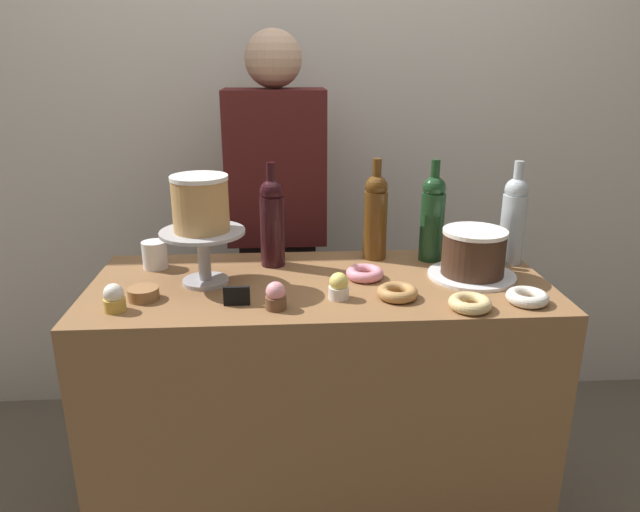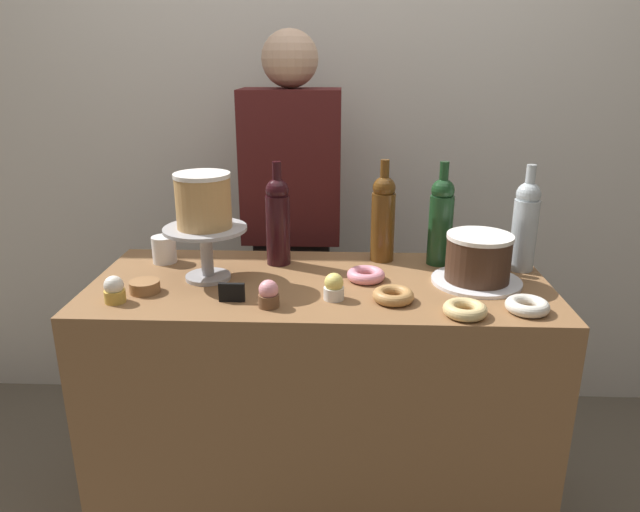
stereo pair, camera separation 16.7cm
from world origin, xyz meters
The scene contains 21 objects.
back_wall centered at (0.00, 0.86, 1.30)m, with size 6.00×0.05×2.60m.
display_counter centered at (0.00, 0.00, 0.44)m, with size 1.33×0.56×0.88m.
cake_stand_pedestal centered at (-0.33, 0.01, 0.99)m, with size 0.24×0.24×0.16m.
white_layer_cake centered at (-0.33, 0.01, 1.12)m, with size 0.16×0.16×0.16m.
silver_serving_platter centered at (0.46, 0.01, 0.89)m, with size 0.26×0.26×0.01m.
chocolate_round_cake centered at (0.46, 0.01, 0.96)m, with size 0.19×0.19×0.14m.
wine_bottle_clear centered at (0.62, 0.13, 1.02)m, with size 0.08×0.08×0.33m.
wine_bottle_dark_red centered at (-0.14, 0.16, 1.02)m, with size 0.08×0.08×0.33m.
wine_bottle_amber centered at (0.19, 0.21, 1.02)m, with size 0.08×0.08×0.33m.
wine_bottle_green centered at (0.37, 0.18, 1.02)m, with size 0.08×0.08×0.33m.
cupcake_vanilla centered at (-0.54, -0.17, 0.92)m, with size 0.06×0.06×0.07m.
cupcake_lemon centered at (0.04, -0.13, 0.92)m, with size 0.06×0.06×0.07m.
cupcake_strawberry centered at (-0.13, -0.18, 0.92)m, with size 0.06×0.06×0.07m.
donut_maple centered at (0.20, -0.13, 0.90)m, with size 0.11×0.11×0.03m.
donut_sugar centered at (0.54, -0.19, 0.90)m, with size 0.11×0.11×0.03m.
donut_glazed centered at (0.38, -0.22, 0.90)m, with size 0.11×0.11×0.03m.
donut_pink centered at (0.13, 0.02, 0.90)m, with size 0.11×0.11×0.03m.
cookie_stack centered at (-0.49, -0.10, 0.90)m, with size 0.08×0.08×0.03m.
price_sign_chalkboard centered at (-0.23, -0.15, 0.91)m, with size 0.07×0.01×0.05m.
coffee_cup_ceramic centered at (-0.50, 0.15, 0.92)m, with size 0.08×0.08×0.08m.
barista_figure centered at (-0.13, 0.54, 0.84)m, with size 0.36×0.22×1.60m.
Camera 1 is at (-0.10, -1.58, 1.50)m, focal length 32.67 mm.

